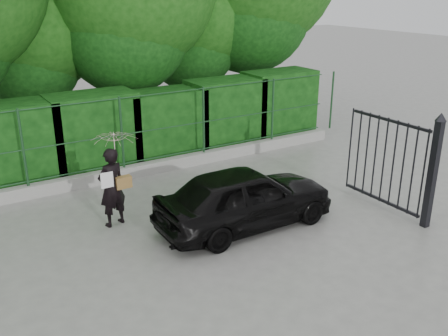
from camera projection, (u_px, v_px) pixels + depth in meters
ground at (197, 262)px, 8.80m from camera, size 80.00×80.00×0.00m
kerb at (109, 176)px, 12.34m from camera, size 14.00×0.25×0.30m
fence at (115, 134)px, 12.08m from camera, size 14.13×0.06×1.80m
hedge at (89, 133)px, 12.78m from camera, size 14.20×1.20×2.26m
gate at (413, 164)px, 10.08m from camera, size 0.22×2.33×2.36m
woman at (114, 165)px, 9.83m from camera, size 0.93×0.91×1.93m
car at (245, 197)px, 9.92m from camera, size 3.70×1.50×1.26m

